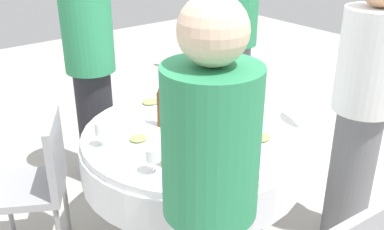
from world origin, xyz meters
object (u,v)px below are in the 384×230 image
wine_glass_left (101,130)px  bottle_green_front (227,124)px  wine_glass_west (175,114)px  plate_east (150,104)px  person_rear (362,110)px  chair_left (40,177)px  plate_south (139,141)px  person_front (210,212)px  bottle_amber_near (168,144)px  wine_glass_north (201,127)px  bottle_brown_west (162,105)px  plate_far (260,140)px  person_inner (91,73)px  plate_outer (228,103)px  wine_glass_outer (153,155)px  wine_glass_near (184,103)px  bottle_amber_inner (194,109)px  bottle_dark_green_rear (197,76)px  dining_table (192,155)px

wine_glass_left → bottle_green_front: bearing=141.2°
wine_glass_west → plate_east: 0.44m
person_rear → chair_left: person_rear is taller
plate_south → person_front: size_ratio=0.13×
bottle_amber_near → wine_glass_north: bearing=-162.5°
bottle_brown_west → person_rear: size_ratio=0.17×
plate_east → person_front: (0.54, 1.23, 0.13)m
plate_far → chair_left: bearing=-37.7°
bottle_brown_west → chair_left: (0.66, -0.26, -0.35)m
bottle_amber_near → wine_glass_west: bearing=-132.0°
wine_glass_left → person_front: person_front is taller
plate_east → person_inner: 0.54m
bottle_brown_west → chair_left: bottle_brown_west is taller
plate_outer → plate_south: bearing=6.6°
person_inner → chair_left: person_inner is taller
bottle_green_front → bottle_amber_near: 0.35m
plate_south → person_front: person_front is taller
wine_glass_north → wine_glass_outer: (0.37, 0.10, 0.00)m
wine_glass_west → person_rear: (-0.85, 0.61, 0.01)m
bottle_amber_near → wine_glass_near: 0.57m
wine_glass_outer → person_front: bearing=78.8°
bottle_amber_inner → plate_far: bearing=121.2°
plate_south → person_rear: (-1.07, 0.64, 0.11)m
wine_glass_near → wine_glass_north: wine_glass_near is taller
plate_outer → person_front: size_ratio=0.14×
wine_glass_north → person_inner: 1.10m
wine_glass_near → wine_glass_left: 0.56m
wine_glass_near → person_rear: (-0.68, 0.75, 0.03)m
bottle_green_front → person_rear: (-0.73, 0.31, -0.01)m
bottle_dark_green_rear → plate_south: 0.75m
plate_east → bottle_green_front: bearing=91.0°
bottle_dark_green_rear → plate_outer: size_ratio=1.29×
bottle_amber_near → wine_glass_outer: size_ratio=1.88×
plate_south → plate_far: 0.66m
wine_glass_near → bottle_amber_near: bearing=45.0°
bottle_green_front → bottle_amber_inner: size_ratio=1.03×
wine_glass_north → person_front: bearing=53.1°
person_front → person_rear: size_ratio=1.01×
plate_far → dining_table: bearing=-56.6°
plate_outer → plate_far: (0.20, 0.48, 0.00)m
person_front → chair_left: size_ratio=1.91×
bottle_brown_west → wine_glass_near: bearing=-174.7°
bottle_amber_inner → bottle_brown_west: 0.19m
plate_east → person_inner: (0.15, -0.51, 0.10)m
bottle_dark_green_rear → person_front: bearing=53.3°
bottle_amber_near → chair_left: size_ratio=0.29×
wine_glass_near → person_front: (0.61, 0.95, 0.04)m
wine_glass_left → wine_glass_west: bearing=164.2°
bottle_brown_west → plate_far: size_ratio=1.09×
bottle_amber_inner → plate_outer: bearing=-159.1°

